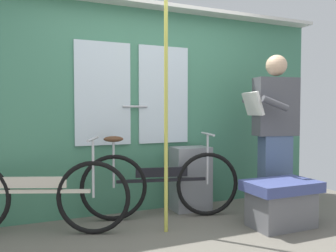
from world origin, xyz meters
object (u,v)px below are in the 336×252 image
object	(u,v)px
trash_bin_by_wall	(190,178)
handrail_pole	(166,111)
bicycle_leaning_behind	(33,195)
bench_seat_corner	(281,202)
bicycle_near_door	(161,184)
passenger_reading_newspaper	(275,129)

from	to	relation	value
trash_bin_by_wall	handrail_pole	bearing A→B (deg)	-134.10
bicycle_leaning_behind	bench_seat_corner	size ratio (longest dim) A/B	2.35
bench_seat_corner	bicycle_near_door	bearing A→B (deg)	143.70
bicycle_leaning_behind	bench_seat_corner	xyz separation A→B (m)	(2.23, -0.72, -0.12)
handrail_pole	bench_seat_corner	size ratio (longest dim) A/B	3.23
bicycle_leaning_behind	passenger_reading_newspaper	distance (m)	2.59
trash_bin_by_wall	bench_seat_corner	distance (m)	1.04
passenger_reading_newspaper	handrail_pole	xyz separation A→B (m)	(-1.36, -0.12, 0.21)
bicycle_leaning_behind	trash_bin_by_wall	size ratio (longest dim) A/B	2.29
trash_bin_by_wall	bench_seat_corner	size ratio (longest dim) A/B	1.03
bicycle_near_door	handrail_pole	size ratio (longest dim) A/B	0.73
handrail_pole	bicycle_near_door	bearing A→B (deg)	74.66
passenger_reading_newspaper	bench_seat_corner	xyz separation A→B (m)	(-0.28, -0.44, -0.68)
handrail_pole	bench_seat_corner	xyz separation A→B (m)	(1.08, -0.32, -0.89)
handrail_pole	passenger_reading_newspaper	bearing A→B (deg)	4.91
bicycle_leaning_behind	passenger_reading_newspaper	world-z (taller)	passenger_reading_newspaper
passenger_reading_newspaper	bicycle_near_door	bearing A→B (deg)	-3.05
bicycle_leaning_behind	handrail_pole	xyz separation A→B (m)	(1.15, -0.40, 0.77)
bench_seat_corner	trash_bin_by_wall	bearing A→B (deg)	121.64
bicycle_leaning_behind	bench_seat_corner	world-z (taller)	bicycle_leaning_behind
bicycle_leaning_behind	trash_bin_by_wall	distance (m)	1.69
passenger_reading_newspaper	bench_seat_corner	distance (m)	0.86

